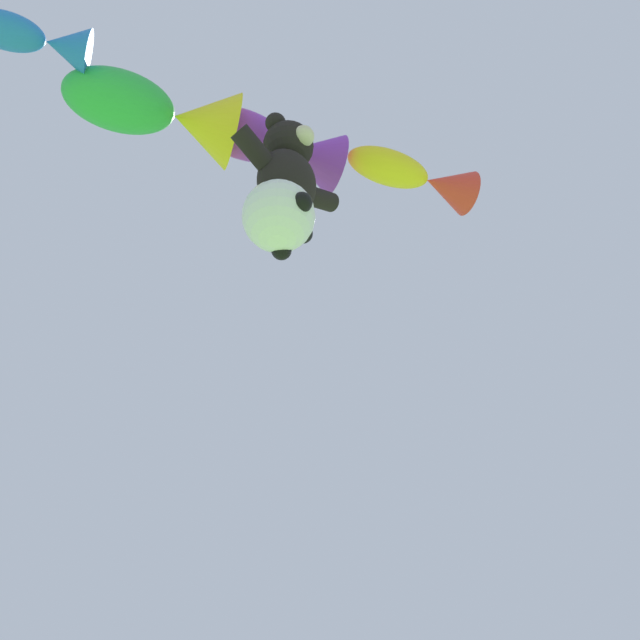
% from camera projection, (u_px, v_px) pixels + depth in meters
% --- Properties ---
extents(teddy_bear_kite, '(1.84, 0.81, 1.87)m').
position_uv_depth(teddy_bear_kite, '(288.00, 171.00, 9.57)').
color(teddy_bear_kite, black).
extents(soccer_ball_kite, '(0.96, 0.95, 0.88)m').
position_uv_depth(soccer_ball_kite, '(279.00, 217.00, 8.37)').
color(soccer_ball_kite, white).
extents(fish_kite_goldfin, '(2.24, 1.48, 0.75)m').
position_uv_depth(fish_kite_goldfin, '(418.00, 177.00, 11.41)').
color(fish_kite_goldfin, yellow).
extents(fish_kite_violet, '(2.43, 1.69, 0.98)m').
position_uv_depth(fish_kite_violet, '(278.00, 146.00, 10.89)').
color(fish_kite_violet, purple).
extents(fish_kite_emerald, '(2.67, 2.05, 1.16)m').
position_uv_depth(fish_kite_emerald, '(162.00, 113.00, 10.31)').
color(fish_kite_emerald, green).
extents(fish_kite_cobalt, '(1.69, 1.28, 0.67)m').
position_uv_depth(fish_kite_cobalt, '(37.00, 39.00, 9.64)').
color(fish_kite_cobalt, blue).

